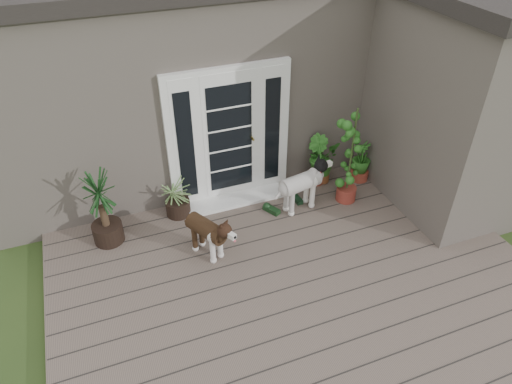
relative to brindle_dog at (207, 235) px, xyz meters
name	(u,v)px	position (x,y,z in m)	size (l,w,h in m)	color
deck	(301,287)	(0.95, -0.99, -0.39)	(6.20, 4.60, 0.12)	#6B5B4C
house_main	(203,64)	(0.95, 3.26, 1.10)	(7.40, 4.00, 3.10)	#665E54
house_wing	(452,111)	(3.85, 0.11, 1.10)	(1.60, 2.40, 3.10)	#665E54
door_unit	(229,136)	(0.75, 1.21, 0.75)	(1.90, 0.14, 2.15)	white
door_step	(235,199)	(0.75, 1.01, -0.30)	(1.60, 0.40, 0.05)	white
brindle_dog	(207,235)	(0.00, 0.00, 0.00)	(0.34, 0.78, 0.65)	#402917
white_dog	(300,190)	(1.61, 0.47, 0.03)	(0.36, 0.85, 0.71)	white
spider_plant	(177,196)	(-0.17, 1.01, 0.00)	(0.62, 0.62, 0.66)	#94AE6B
yucca	(102,208)	(-1.24, 0.77, 0.25)	(0.80, 0.80, 1.16)	#113312
herb_a	(323,165)	(2.30, 1.01, -0.01)	(0.49, 0.49, 0.62)	#1F601B
herb_b	(317,166)	(2.18, 1.01, -0.01)	(0.42, 0.42, 0.64)	#195017
herb_c	(361,165)	(2.91, 0.83, -0.04)	(0.37, 0.37, 0.57)	#1A5217
sapling	(351,155)	(2.41, 0.41, 0.50)	(0.49, 0.49, 1.66)	#27621C
clog_left	(271,209)	(1.18, 0.54, -0.28)	(0.15, 0.32, 0.10)	black
clog_right	(297,199)	(1.67, 0.65, -0.28)	(0.13, 0.28, 0.09)	black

